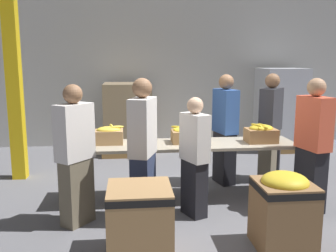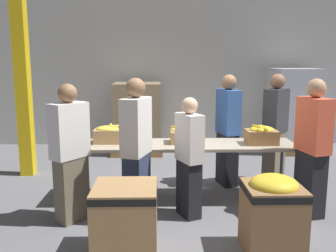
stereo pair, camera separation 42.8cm
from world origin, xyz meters
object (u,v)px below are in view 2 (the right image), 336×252
(banana_box_2, at_px, (261,135))
(volunteer_4, at_px, (275,130))
(volunteer_0, at_px, (228,131))
(banana_box_0, at_px, (108,134))
(donation_bin_0, at_px, (125,217))
(sorting_table, at_px, (184,147))
(volunteer_3, at_px, (70,154))
(pallet_stack_1, at_px, (293,111))
(volunteer_1, at_px, (312,149))
(volunteer_5, at_px, (136,151))
(support_pillar, at_px, (21,57))
(volunteer_2, at_px, (189,158))
(banana_box_1, at_px, (185,135))
(pallet_stack_0, at_px, (138,118))
(donation_bin_1, at_px, (272,212))

(banana_box_2, relative_size, volunteer_4, 0.24)
(volunteer_0, bearing_deg, banana_box_0, -86.77)
(volunteer_0, relative_size, donation_bin_0, 2.42)
(volunteer_0, bearing_deg, sorting_table, -63.09)
(volunteer_3, xyz_separation_m, pallet_stack_1, (3.92, 3.49, 0.04))
(volunteer_3, relative_size, donation_bin_0, 2.34)
(volunteer_1, distance_m, volunteer_5, 2.18)
(volunteer_4, height_order, support_pillar, support_pillar)
(banana_box_0, height_order, support_pillar, support_pillar)
(volunteer_0, distance_m, support_pillar, 3.57)
(banana_box_2, relative_size, support_pillar, 0.10)
(volunteer_1, height_order, pallet_stack_1, pallet_stack_1)
(volunteer_1, distance_m, support_pillar, 4.68)
(volunteer_2, xyz_separation_m, support_pillar, (-2.63, 1.80, 1.25))
(banana_box_0, height_order, pallet_stack_1, pallet_stack_1)
(donation_bin_0, bearing_deg, support_pillar, 125.19)
(support_pillar, bearing_deg, donation_bin_0, -54.81)
(volunteer_1, bearing_deg, banana_box_0, 63.26)
(volunteer_4, xyz_separation_m, donation_bin_0, (-2.17, -2.21, -0.48))
(banana_box_1, relative_size, support_pillar, 0.11)
(banana_box_1, distance_m, volunteer_0, 0.90)
(support_pillar, bearing_deg, sorting_table, -24.82)
(banana_box_1, xyz_separation_m, volunteer_5, (-0.64, -0.75, -0.05))
(volunteer_4, bearing_deg, sorting_table, -24.25)
(banana_box_0, height_order, volunteer_4, volunteer_4)
(banana_box_1, bearing_deg, volunteer_3, -151.94)
(sorting_table, bearing_deg, pallet_stack_1, 47.91)
(banana_box_0, height_order, volunteer_3, volunteer_3)
(support_pillar, bearing_deg, volunteer_2, -34.44)
(banana_box_2, xyz_separation_m, volunteer_5, (-1.68, -0.65, -0.07))
(banana_box_0, bearing_deg, pallet_stack_0, 84.81)
(banana_box_2, bearing_deg, pallet_stack_1, 62.87)
(volunteer_2, relative_size, volunteer_5, 0.86)
(volunteer_0, height_order, volunteer_5, volunteer_5)
(pallet_stack_0, bearing_deg, volunteer_5, -86.83)
(banana_box_1, relative_size, banana_box_2, 1.02)
(sorting_table, distance_m, banana_box_0, 1.08)
(volunteer_0, xyz_separation_m, volunteer_3, (-2.13, -1.32, -0.03))
(volunteer_0, relative_size, volunteer_5, 0.99)
(volunteer_4, height_order, donation_bin_1, volunteer_4)
(volunteer_1, distance_m, volunteer_4, 1.27)
(donation_bin_1, xyz_separation_m, support_pillar, (-3.41, 2.73, 1.57))
(volunteer_1, distance_m, volunteer_2, 1.54)
(sorting_table, xyz_separation_m, volunteer_5, (-0.62, -0.69, 0.12))
(banana_box_2, height_order, volunteer_1, volunteer_1)
(banana_box_1, xyz_separation_m, banana_box_2, (1.05, -0.10, 0.02))
(banana_box_0, relative_size, volunteer_2, 0.27)
(donation_bin_1, bearing_deg, banana_box_1, 116.42)
(banana_box_2, bearing_deg, sorting_table, 177.76)
(banana_box_2, bearing_deg, volunteer_1, -47.63)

